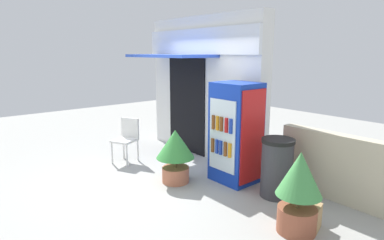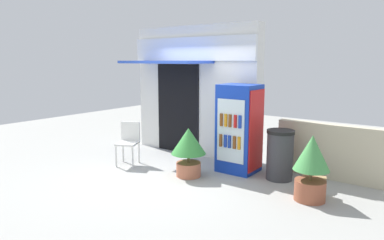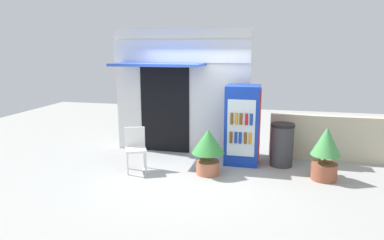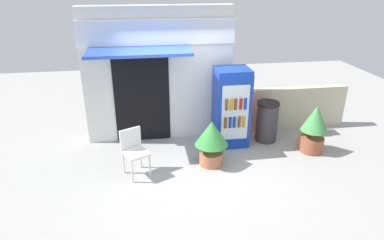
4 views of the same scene
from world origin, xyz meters
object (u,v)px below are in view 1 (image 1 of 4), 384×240
Objects in this scene: drink_cooler at (236,133)px; plastic_chair at (127,137)px; potted_plant_curbside at (299,188)px; potted_plant_near_shop at (175,151)px; cardboard_box at (305,215)px; trash_bin at (277,168)px.

plastic_chair is at bearing -155.91° from drink_cooler.
potted_plant_curbside reaches higher than plastic_chair.
cardboard_box is (2.26, 0.39, -0.41)m from potted_plant_near_shop.
potted_plant_curbside is 1.04m from trash_bin.
potted_plant_curbside is (2.26, 0.20, 0.02)m from potted_plant_near_shop.
potted_plant_near_shop reaches higher than cardboard_box.
plastic_chair is 0.85× the size of potted_plant_curbside.
cardboard_box is at bearing -15.58° from drink_cooler.
potted_plant_near_shop is 2.33m from cardboard_box.
trash_bin is at bearing 1.30° from drink_cooler.
potted_plant_curbside is at bearing 5.02° from potted_plant_near_shop.
drink_cooler is 1.86× the size of trash_bin.
drink_cooler is 1.65× the size of potted_plant_curbside.
potted_plant_curbside is at bearing -21.53° from drink_cooler.
potted_plant_near_shop is 0.89× the size of potted_plant_curbside.
plastic_chair is at bearing -176.07° from potted_plant_near_shop.
potted_plant_near_shop is at bearing 3.93° from plastic_chair.
potted_plant_curbside is (1.65, -0.65, -0.28)m from drink_cooler.
plastic_chair is at bearing -172.57° from cardboard_box.
potted_plant_curbside is 2.83× the size of cardboard_box.
trash_bin is (1.47, 0.87, -0.10)m from potted_plant_near_shop.
trash_bin reaches higher than cardboard_box.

